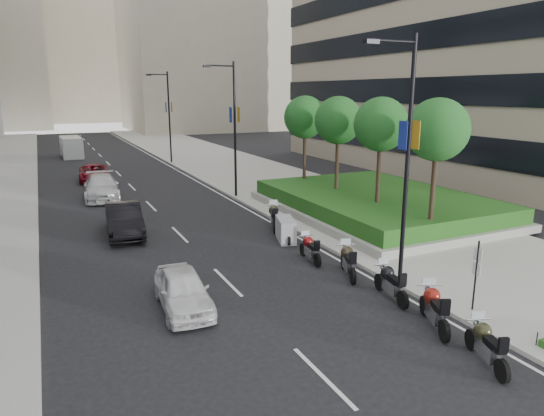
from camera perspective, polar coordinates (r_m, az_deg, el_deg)
ground at (r=16.08m, az=4.98°, el=-12.67°), size 160.00×160.00×0.00m
sidewalk_right at (r=46.00m, az=-4.21°, el=4.72°), size 10.00×100.00×0.15m
lane_edge at (r=44.40m, az=-10.61°, el=4.11°), size 0.12×100.00×0.01m
lane_centre at (r=43.39m, az=-17.26°, el=3.52°), size 0.12×100.00×0.01m
building_cream_right at (r=97.58m, az=-8.18°, el=19.81°), size 28.00×24.00×36.00m
building_cream_centre at (r=133.27m, az=-22.35°, el=17.69°), size 30.00×24.00×38.00m
planter at (r=29.15m, az=12.10°, el=-0.14°), size 10.00×14.00×0.40m
hedge at (r=29.02m, az=12.16°, el=1.01°), size 9.40×13.40×0.80m
tree_0 at (r=22.90m, az=18.88°, el=8.65°), size 2.80×2.80×6.30m
tree_1 at (r=25.92m, az=12.69°, el=9.53°), size 2.80×2.80×6.30m
tree_2 at (r=29.17m, az=7.80°, el=10.14°), size 2.80×2.80×6.30m
tree_3 at (r=32.59m, az=3.91°, el=10.57°), size 2.80×2.80×6.30m
lamp_post_0 at (r=17.80m, az=15.34°, el=6.53°), size 2.34×0.45×9.00m
lamp_post_1 at (r=32.58m, az=-4.66°, el=9.92°), size 2.34×0.45×9.00m
lamp_post_2 at (r=49.80m, az=-12.19°, el=10.90°), size 2.34×0.45×9.00m
parking_sign at (r=16.99m, az=22.88°, el=-6.94°), size 0.06×0.32×2.50m
motorcycle_0 at (r=14.47m, az=23.89°, el=-14.46°), size 0.96×2.07×1.08m
motorcycle_1 at (r=15.95m, az=18.54°, el=-11.09°), size 1.15×2.23×1.18m
motorcycle_2 at (r=17.59m, az=13.76°, el=-8.51°), size 0.75×2.24×1.12m
motorcycle_3 at (r=19.37m, az=8.94°, el=-6.17°), size 1.06×2.19×1.15m
motorcycle_4 at (r=20.83m, az=4.47°, el=-4.80°), size 0.69×2.08×1.03m
motorcycle_5 at (r=23.52m, az=1.63°, el=-2.58°), size 1.26×1.99×1.13m
motorcycle_6 at (r=25.56m, az=0.23°, el=-1.05°), size 1.16×2.32×1.23m
car_a at (r=16.61m, az=-10.44°, el=-9.45°), size 1.84×3.99×1.33m
car_b at (r=25.58m, az=-17.01°, el=-1.32°), size 2.06×4.94×1.59m
car_c at (r=34.86m, az=-19.43°, el=2.34°), size 2.67×5.61×1.58m
car_d at (r=42.04m, az=-20.23°, el=3.92°), size 2.65×5.04×1.35m
delivery_van at (r=58.39m, az=-22.51°, el=6.55°), size 2.17×5.33×2.21m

